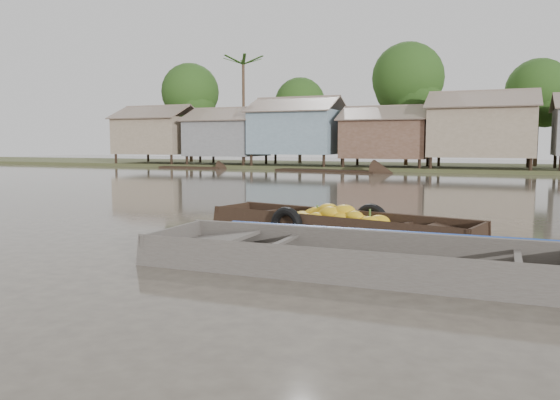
% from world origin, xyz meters
% --- Properties ---
extents(ground, '(120.00, 120.00, 0.00)m').
position_xyz_m(ground, '(0.00, 0.00, 0.00)').
color(ground, '#473F36').
rests_on(ground, ground).
extents(riverbank, '(120.00, 12.47, 10.22)m').
position_xyz_m(riverbank, '(3.03, 31.86, 3.07)').
color(riverbank, '#384723').
rests_on(riverbank, ground).
extents(banana_boat, '(6.19, 2.77, 0.86)m').
position_xyz_m(banana_boat, '(0.64, 2.05, 0.18)').
color(banana_boat, black).
rests_on(banana_boat, ground).
extents(viewer_boat, '(7.63, 2.06, 0.61)m').
position_xyz_m(viewer_boat, '(2.46, -1.20, 0.06)').
color(viewer_boat, '#46413B').
rests_on(viewer_boat, ground).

